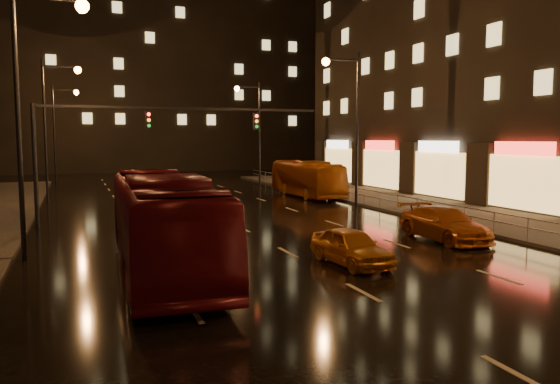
% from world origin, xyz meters
% --- Properties ---
extents(ground, '(140.00, 140.00, 0.00)m').
position_xyz_m(ground, '(0.00, 20.00, 0.00)').
color(ground, black).
rests_on(ground, ground).
extents(sidewalk_right, '(7.00, 70.00, 0.15)m').
position_xyz_m(sidewalk_right, '(13.50, 15.00, 0.07)').
color(sidewalk_right, '#38332D').
rests_on(sidewalk_right, ground).
extents(building_distant, '(44.00, 16.00, 36.00)m').
position_xyz_m(building_distant, '(4.00, 72.00, 18.00)').
color(building_distant, black).
rests_on(building_distant, ground).
extents(traffic_signal, '(15.31, 0.32, 6.20)m').
position_xyz_m(traffic_signal, '(-5.06, 20.00, 4.74)').
color(traffic_signal, black).
rests_on(traffic_signal, ground).
extents(railing_right, '(0.05, 56.00, 1.00)m').
position_xyz_m(railing_right, '(10.20, 18.00, 0.90)').
color(railing_right, '#99999E').
rests_on(railing_right, sidewalk_right).
extents(bus_red, '(3.22, 11.94, 3.30)m').
position_xyz_m(bus_red, '(-5.05, 8.66, 1.65)').
color(bus_red, '#5C0D15').
rests_on(bus_red, ground).
extents(bus_curb, '(2.52, 9.97, 2.77)m').
position_xyz_m(bus_curb, '(9.00, 28.88, 1.38)').
color(bus_curb, '#A95010').
rests_on(bus_curb, ground).
extents(taxi_near, '(1.81, 3.94, 1.31)m').
position_xyz_m(taxi_near, '(1.34, 7.26, 0.66)').
color(taxi_near, '#C46C12').
rests_on(taxi_near, ground).
extents(taxi_far, '(2.08, 5.01, 1.45)m').
position_xyz_m(taxi_far, '(7.45, 10.00, 0.72)').
color(taxi_far, '#BB5411').
rests_on(taxi_far, ground).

